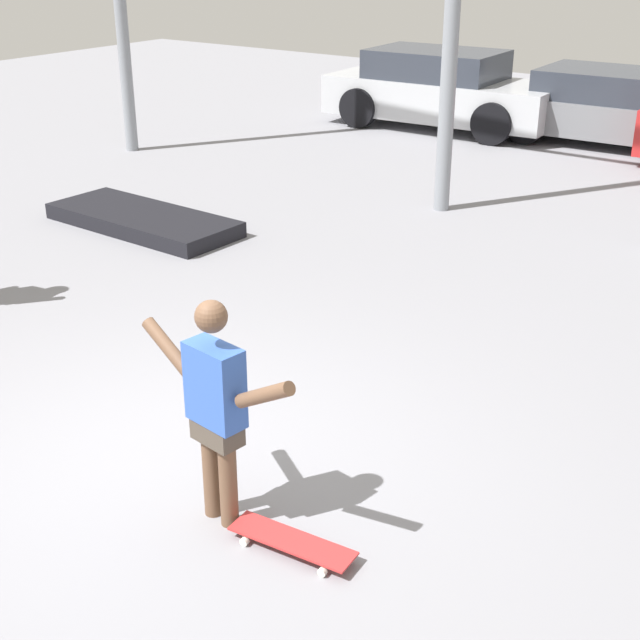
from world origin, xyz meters
The scene contains 6 objects.
ground_plane centered at (0.00, 0.00, 0.00)m, with size 36.00×36.00×0.00m, color gray.
skateboarder centered at (0.68, -0.32, 0.83)m, with size 1.31×0.27×1.50m.
skateboard centered at (1.24, -0.32, 0.06)m, with size 0.82×0.30×0.08m.
manual_pad centered at (-4.04, 3.58, 0.10)m, with size 2.55×0.99×0.19m, color black.
parked_car_silver centered at (-3.90, 10.99, 0.68)m, with size 4.31×2.00×1.38m.
parked_car_grey centered at (-0.83, 11.55, 0.60)m, with size 4.32×2.05×1.22m.
Camera 1 is at (3.89, -3.75, 3.45)m, focal length 50.00 mm.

